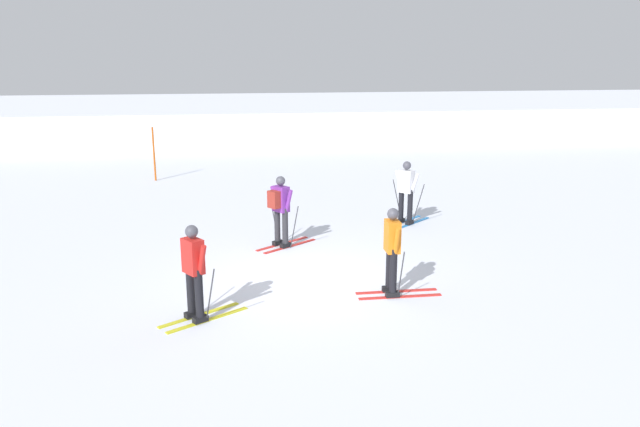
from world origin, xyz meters
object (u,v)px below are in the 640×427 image
at_px(skier_red, 194,270).
at_px(skier_white, 406,191).
at_px(skier_orange, 392,249).
at_px(trail_marker_pole, 154,154).
at_px(skier_purple, 280,208).

relative_size(skier_red, skier_white, 1.00).
bearing_deg(skier_orange, trail_marker_pole, 115.20).
height_order(skier_white, skier_orange, same).
height_order(skier_red, skier_orange, same).
bearing_deg(skier_purple, skier_orange, -61.39).
height_order(skier_white, trail_marker_pole, trail_marker_pole).
bearing_deg(skier_purple, skier_red, -114.40).
bearing_deg(skier_orange, skier_red, -170.06).
bearing_deg(skier_purple, skier_white, 23.96).
relative_size(skier_white, trail_marker_pole, 0.89).
distance_m(skier_purple, trail_marker_pole, 9.39).
bearing_deg(skier_orange, skier_white, 71.08).
bearing_deg(trail_marker_pole, skier_red, -81.01).
bearing_deg(skier_red, skier_white, 46.21).
relative_size(skier_orange, skier_purple, 1.00).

